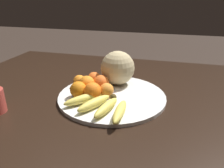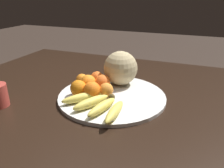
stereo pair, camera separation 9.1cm
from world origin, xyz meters
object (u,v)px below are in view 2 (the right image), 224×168
melon (121,68)px  orange_front_right (78,88)px  orange_back_right (106,90)px  orange_side_extra (82,80)px  orange_front_left (88,83)px  banana_bunch (97,104)px  orange_mid_center (97,78)px  fruit_bowl (112,96)px  orange_back_left (102,83)px  orange_top_small (92,90)px  kitchen_table (116,110)px  produce_tag (89,87)px

melon → orange_front_right: melon is taller
melon → orange_back_right: bearing=-93.9°
orange_side_extra → orange_front_left: bearing=-35.4°
melon → banana_bunch: melon is taller
orange_mid_center → orange_back_right: 0.14m
fruit_bowl → orange_back_left: (-0.06, 0.03, 0.04)m
melon → orange_top_small: bearing=-108.1°
fruit_bowl → orange_front_right: orange_front_right is taller
kitchen_table → orange_side_extra: (-0.17, 0.01, 0.12)m
orange_side_extra → orange_front_right: bearing=-69.2°
orange_front_left → orange_top_small: bearing=-51.9°
banana_bunch → orange_top_small: orange_top_small is taller
kitchen_table → orange_back_left: bearing=-177.6°
kitchen_table → orange_top_small: size_ratio=23.60×
orange_front_left → orange_top_small: (0.05, -0.06, -0.00)m
fruit_bowl → orange_back_right: orange_back_right is taller
orange_back_right → banana_bunch: bearing=-85.8°
orange_front_left → orange_mid_center: bearing=85.6°
orange_side_extra → produce_tag: bearing=-7.7°
orange_back_left → kitchen_table: bearing=2.4°
melon → orange_front_left: bearing=-132.7°
orange_front_right → orange_side_extra: size_ratio=1.23×
orange_front_left → orange_mid_center: orange_front_left is taller
orange_back_left → orange_back_right: orange_back_left is taller
orange_side_extra → produce_tag: 0.05m
kitchen_table → melon: 0.19m
melon → orange_back_left: (-0.05, -0.09, -0.04)m
melon → produce_tag: melon is taller
melon → banana_bunch: bearing=-90.5°
fruit_bowl → produce_tag: size_ratio=5.00×
orange_front_left → orange_back_right: size_ratio=1.18×
melon → banana_bunch: (-0.00, -0.26, -0.06)m
kitchen_table → orange_front_left: orange_front_left is taller
orange_front_right → orange_back_left: same height
kitchen_table → banana_bunch: (-0.02, -0.17, 0.11)m
orange_mid_center → orange_top_small: bearing=-72.8°
melon → orange_front_left: 0.17m
orange_front_left → produce_tag: size_ratio=0.77×
fruit_bowl → melon: melon is taller
melon → produce_tag: bearing=-144.0°
orange_front_right → orange_top_small: size_ratio=0.98×
orange_front_right → orange_side_extra: 0.11m
orange_back_left → orange_side_extra: 0.11m
kitchen_table → orange_top_small: bearing=-128.3°
banana_bunch → produce_tag: banana_bunch is taller
melon → orange_top_small: melon is taller
banana_bunch → orange_side_extra: size_ratio=4.36×
melon → orange_side_extra: 0.19m
orange_front_right → orange_front_left: bearing=79.9°
orange_mid_center → orange_back_left: bearing=-45.9°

